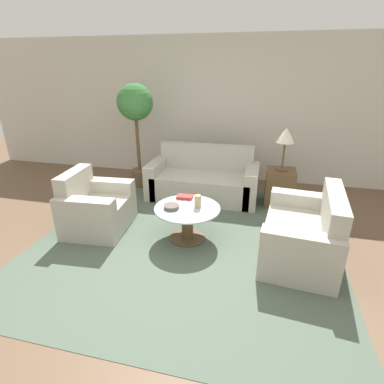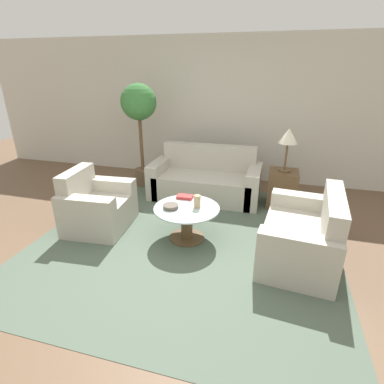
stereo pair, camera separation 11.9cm
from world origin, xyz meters
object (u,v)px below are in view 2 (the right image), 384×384
(armchair, at_px, (96,208))
(coffee_table, at_px, (187,219))
(vase, at_px, (197,201))
(bowl, at_px, (171,207))
(book_stack, at_px, (185,197))
(table_lamp, at_px, (288,138))
(potted_plant, at_px, (139,112))
(loveseat, at_px, (305,238))
(sofa_main, at_px, (206,181))

(armchair, xyz_separation_m, coffee_table, (1.29, 0.02, 0.01))
(armchair, height_order, vase, armchair)
(armchair, distance_m, coffee_table, 1.29)
(armchair, xyz_separation_m, bowl, (1.11, -0.05, 0.19))
(vase, distance_m, book_stack, 0.33)
(table_lamp, xyz_separation_m, potted_plant, (-2.50, 0.29, 0.25))
(loveseat, relative_size, table_lamp, 2.04)
(table_lamp, xyz_separation_m, vase, (-1.04, -1.32, -0.57))
(sofa_main, height_order, bowl, sofa_main)
(book_stack, bearing_deg, sofa_main, 87.80)
(potted_plant, height_order, vase, potted_plant)
(vase, bearing_deg, potted_plant, 132.25)
(sofa_main, relative_size, bowl, 9.57)
(loveseat, height_order, table_lamp, table_lamp)
(sofa_main, relative_size, potted_plant, 0.99)
(armchair, bearing_deg, vase, -92.01)
(coffee_table, bearing_deg, vase, 16.73)
(loveseat, height_order, potted_plant, potted_plant)
(armchair, relative_size, vase, 5.79)
(potted_plant, bearing_deg, vase, -47.75)
(sofa_main, relative_size, armchair, 1.93)
(loveseat, xyz_separation_m, coffee_table, (-1.42, 0.07, 0.01))
(table_lamp, height_order, potted_plant, potted_plant)
(vase, relative_size, book_stack, 0.77)
(bowl, bearing_deg, book_stack, 76.73)
(table_lamp, relative_size, book_stack, 3.10)
(table_lamp, distance_m, potted_plant, 2.53)
(table_lamp, height_order, bowl, table_lamp)
(vase, bearing_deg, coffee_table, -163.27)
(coffee_table, distance_m, book_stack, 0.34)
(sofa_main, bearing_deg, book_stack, -91.09)
(bowl, bearing_deg, potted_plant, 123.82)
(table_lamp, height_order, vase, table_lamp)
(bowl, bearing_deg, sofa_main, 86.11)
(sofa_main, bearing_deg, table_lamp, -3.33)
(coffee_table, distance_m, potted_plant, 2.37)
(vase, bearing_deg, book_stack, 134.94)
(armchair, relative_size, book_stack, 4.45)
(armchair, bearing_deg, potted_plant, -2.87)
(coffee_table, distance_m, bowl, 0.27)
(sofa_main, relative_size, table_lamp, 2.77)
(bowl, bearing_deg, vase, 19.75)
(bowl, bearing_deg, table_lamp, 46.72)
(potted_plant, distance_m, vase, 2.32)
(table_lamp, relative_size, bowl, 3.46)
(vase, bearing_deg, bowl, -160.25)
(sofa_main, height_order, loveseat, sofa_main)
(sofa_main, bearing_deg, coffee_table, -86.74)
(book_stack, bearing_deg, potted_plant, 130.66)
(loveseat, relative_size, vase, 8.23)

